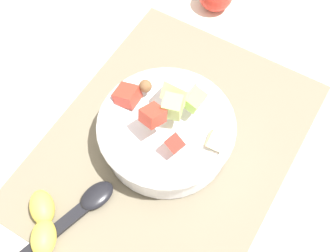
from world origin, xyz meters
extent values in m
plane|color=silver|center=(0.00, 0.00, 0.00)|extent=(2.40, 2.40, 0.00)
cube|color=#756B56|center=(0.00, 0.00, 0.00)|extent=(0.48, 0.37, 0.01)
cylinder|color=white|center=(0.00, 0.01, 0.03)|extent=(0.20, 0.20, 0.05)
torus|color=white|center=(0.00, 0.01, 0.06)|extent=(0.21, 0.21, 0.02)
cube|color=beige|center=(0.04, 0.01, 0.11)|extent=(0.04, 0.04, 0.04)
cube|color=red|center=(-0.03, -0.03, 0.09)|extent=(0.03, 0.03, 0.03)
cube|color=#BC3828|center=(-0.02, 0.02, 0.11)|extent=(0.04, 0.04, 0.03)
cube|color=#A3CC6B|center=(0.01, 0.00, 0.11)|extent=(0.04, 0.03, 0.04)
cube|color=#BC3828|center=(0.01, 0.08, 0.07)|extent=(0.04, 0.04, 0.03)
cube|color=#9EC656|center=(0.04, -0.02, 0.10)|extent=(0.03, 0.04, 0.03)
cube|color=beige|center=(0.01, -0.07, 0.07)|extent=(0.04, 0.03, 0.04)
sphere|color=brown|center=(0.03, 0.06, 0.08)|extent=(0.03, 0.03, 0.03)
ellipsoid|color=black|center=(-0.13, 0.05, 0.01)|extent=(0.06, 0.05, 0.01)
cube|color=black|center=(-0.24, 0.08, 0.01)|extent=(0.18, 0.07, 0.01)
ellipsoid|color=yellow|center=(-0.23, 0.07, 0.02)|extent=(0.07, 0.06, 0.04)
ellipsoid|color=yellow|center=(-0.19, 0.10, 0.02)|extent=(0.06, 0.07, 0.04)
camera|label=1|loc=(-0.29, -0.17, 0.65)|focal=48.53mm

